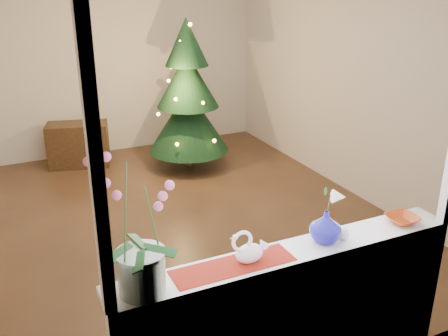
# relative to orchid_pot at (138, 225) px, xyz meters

# --- Properties ---
(ground) EXTENTS (5.00, 5.00, 0.00)m
(ground) POSITION_rel_orchid_pot_xyz_m (0.90, 2.39, -1.30)
(ground) COLOR #362316
(ground) RESTS_ON ground
(wall_back) EXTENTS (4.50, 0.10, 2.70)m
(wall_back) POSITION_rel_orchid_pot_xyz_m (0.90, 4.89, 0.05)
(wall_back) COLOR beige
(wall_back) RESTS_ON ground
(wall_front) EXTENTS (4.50, 0.10, 2.70)m
(wall_front) POSITION_rel_orchid_pot_xyz_m (0.90, -0.11, 0.05)
(wall_front) COLOR beige
(wall_front) RESTS_ON ground
(wall_right) EXTENTS (0.10, 5.00, 2.70)m
(wall_right) POSITION_rel_orchid_pot_xyz_m (3.15, 2.39, 0.05)
(wall_right) COLOR beige
(wall_right) RESTS_ON ground
(window_apron) EXTENTS (2.20, 0.08, 0.88)m
(window_apron) POSITION_rel_orchid_pot_xyz_m (0.90, -0.07, -0.86)
(window_apron) COLOR white
(window_apron) RESTS_ON ground
(windowsill) EXTENTS (2.20, 0.26, 0.04)m
(windowsill) POSITION_rel_orchid_pot_xyz_m (0.90, 0.02, -0.40)
(windowsill) COLOR white
(windowsill) RESTS_ON window_apron
(window_frame) EXTENTS (2.22, 0.06, 1.60)m
(window_frame) POSITION_rel_orchid_pot_xyz_m (0.90, -0.08, 0.40)
(window_frame) COLOR white
(window_frame) RESTS_ON windowsill
(runner) EXTENTS (0.70, 0.20, 0.01)m
(runner) POSITION_rel_orchid_pot_xyz_m (0.52, 0.02, -0.37)
(runner) COLOR maroon
(runner) RESTS_ON windowsill
(orchid_pot) EXTENTS (0.30, 0.30, 0.75)m
(orchid_pot) POSITION_rel_orchid_pot_xyz_m (0.00, 0.00, 0.00)
(orchid_pot) COLOR silver
(orchid_pot) RESTS_ON windowsill
(swan) EXTENTS (0.23, 0.12, 0.19)m
(swan) POSITION_rel_orchid_pot_xyz_m (0.62, 0.02, -0.28)
(swan) COLOR white
(swan) RESTS_ON windowsill
(blue_vase) EXTENTS (0.23, 0.23, 0.23)m
(blue_vase) POSITION_rel_orchid_pot_xyz_m (1.13, 0.03, -0.26)
(blue_vase) COLOR navy
(blue_vase) RESTS_ON windowsill
(lily) EXTENTS (0.13, 0.07, 0.17)m
(lily) POSITION_rel_orchid_pot_xyz_m (1.13, 0.03, -0.06)
(lily) COLOR white
(lily) RESTS_ON blue_vase
(paperweight) EXTENTS (0.09, 0.09, 0.08)m
(paperweight) POSITION_rel_orchid_pot_xyz_m (1.24, 0.00, -0.34)
(paperweight) COLOR silver
(paperweight) RESTS_ON windowsill
(amber_dish) EXTENTS (0.18, 0.18, 0.04)m
(amber_dish) POSITION_rel_orchid_pot_xyz_m (1.72, 0.01, -0.36)
(amber_dish) COLOR #9C350E
(amber_dish) RESTS_ON windowsill
(xmas_tree) EXTENTS (1.21, 1.21, 1.93)m
(xmas_tree) POSITION_rel_orchid_pot_xyz_m (1.74, 3.82, -0.33)
(xmas_tree) COLOR black
(xmas_tree) RESTS_ON ground
(side_table) EXTENTS (0.85, 0.58, 0.58)m
(side_table) POSITION_rel_orchid_pot_xyz_m (0.40, 4.45, -1.00)
(side_table) COLOR black
(side_table) RESTS_ON ground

